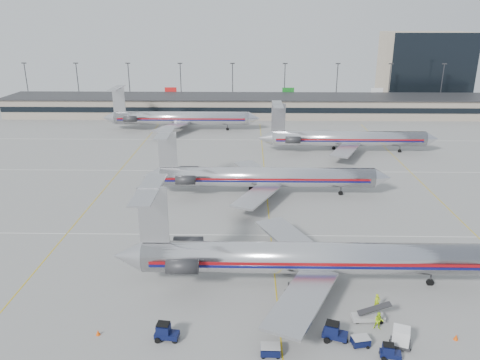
{
  "coord_description": "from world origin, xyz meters",
  "views": [
    {
      "loc": [
        -3.31,
        -51.81,
        30.16
      ],
      "look_at": [
        -4.71,
        21.53,
        4.5
      ],
      "focal_mm": 35.0,
      "sensor_mm": 36.0,
      "label": 1
    }
  ],
  "objects_px": {
    "jet_second_row": "(262,177)",
    "belt_loader": "(369,316)",
    "jet_foreground": "(305,257)",
    "tug_center": "(334,332)",
    "uld_container": "(401,337)"
  },
  "relations": [
    {
      "from": "tug_center",
      "to": "uld_container",
      "type": "relative_size",
      "value": 1.17
    },
    {
      "from": "belt_loader",
      "to": "tug_center",
      "type": "bearing_deg",
      "value": -147.26
    },
    {
      "from": "jet_foreground",
      "to": "uld_container",
      "type": "height_order",
      "value": "jet_foreground"
    },
    {
      "from": "jet_second_row",
      "to": "belt_loader",
      "type": "bearing_deg",
      "value": -74.3
    },
    {
      "from": "belt_loader",
      "to": "jet_foreground",
      "type": "bearing_deg",
      "value": 126.59
    },
    {
      "from": "uld_container",
      "to": "jet_foreground",
      "type": "bearing_deg",
      "value": 145.6
    },
    {
      "from": "jet_second_row",
      "to": "belt_loader",
      "type": "xyz_separation_m",
      "value": [
        10.33,
        -36.75,
        -2.79
      ]
    },
    {
      "from": "jet_foreground",
      "to": "belt_loader",
      "type": "height_order",
      "value": "jet_foreground"
    },
    {
      "from": "jet_foreground",
      "to": "tug_center",
      "type": "height_order",
      "value": "jet_foreground"
    },
    {
      "from": "uld_container",
      "to": "belt_loader",
      "type": "distance_m",
      "value": 4.48
    },
    {
      "from": "jet_second_row",
      "to": "uld_container",
      "type": "height_order",
      "value": "jet_second_row"
    },
    {
      "from": "jet_foreground",
      "to": "belt_loader",
      "type": "relative_size",
      "value": 11.63
    },
    {
      "from": "jet_foreground",
      "to": "uld_container",
      "type": "relative_size",
      "value": 20.4
    },
    {
      "from": "jet_foreground",
      "to": "tug_center",
      "type": "distance_m",
      "value": 10.71
    },
    {
      "from": "jet_second_row",
      "to": "uld_container",
      "type": "xyz_separation_m",
      "value": [
        12.39,
        -40.7,
        -2.35
      ]
    }
  ]
}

